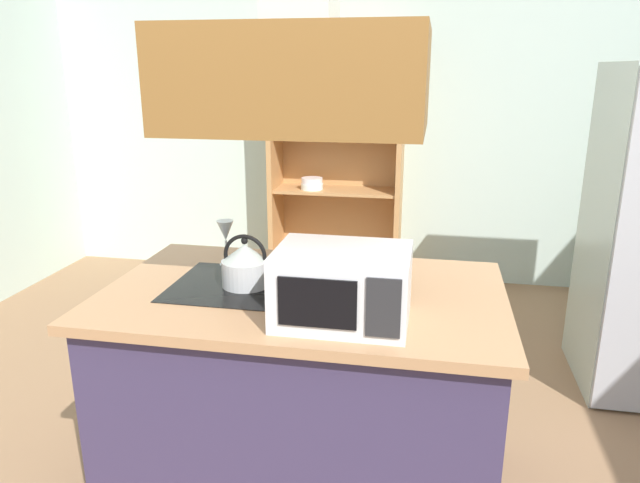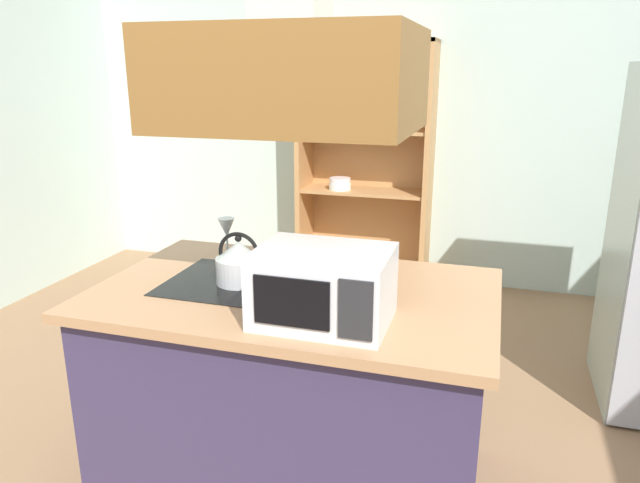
# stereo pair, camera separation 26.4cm
# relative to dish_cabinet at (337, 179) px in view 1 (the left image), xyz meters

# --- Properties ---
(wall_back) EXTENTS (6.00, 0.12, 2.70)m
(wall_back) POSITION_rel_dish_cabinet_xyz_m (0.46, 0.22, 0.48)
(wall_back) COLOR silver
(wall_back) RESTS_ON ground
(kitchen_island) EXTENTS (1.59, 1.00, 0.90)m
(kitchen_island) POSITION_rel_dish_cabinet_xyz_m (0.29, -2.58, -0.42)
(kitchen_island) COLOR #382F50
(kitchen_island) RESTS_ON ground
(range_hood) EXTENTS (0.90, 0.70, 1.17)m
(range_hood) POSITION_rel_dish_cabinet_xyz_m (0.29, -2.58, 0.94)
(range_hood) COLOR brown
(dish_cabinet) EXTENTS (1.07, 0.40, 1.96)m
(dish_cabinet) POSITION_rel_dish_cabinet_xyz_m (0.00, 0.00, 0.00)
(dish_cabinet) COLOR tan
(dish_cabinet) RESTS_ON ground
(kettle) EXTENTS (0.19, 0.19, 0.22)m
(kettle) POSITION_rel_dish_cabinet_xyz_m (0.05, -2.58, 0.12)
(kettle) COLOR silver
(kettle) RESTS_ON kitchen_island
(cutting_board) EXTENTS (0.36, 0.26, 0.02)m
(cutting_board) POSITION_rel_dish_cabinet_xyz_m (0.45, -2.45, 0.04)
(cutting_board) COLOR #AF7D58
(cutting_board) RESTS_ON kitchen_island
(microwave) EXTENTS (0.46, 0.35, 0.26)m
(microwave) POSITION_rel_dish_cabinet_xyz_m (0.49, -2.84, 0.16)
(microwave) COLOR silver
(microwave) RESTS_ON kitchen_island
(wine_glass_on_counter) EXTENTS (0.08, 0.08, 0.21)m
(wine_glass_on_counter) POSITION_rel_dish_cabinet_xyz_m (-0.11, -2.35, 0.18)
(wine_glass_on_counter) COLOR silver
(wine_glass_on_counter) RESTS_ON kitchen_island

